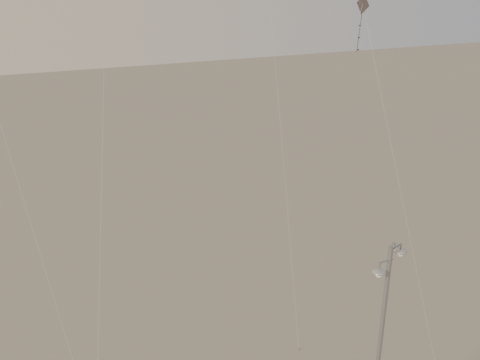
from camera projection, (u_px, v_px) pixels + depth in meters
name	position (u px, v px, depth m)	size (l,w,h in m)	color
street_lamp	(380.00, 349.00, 26.57)	(1.57, 0.83, 10.14)	#93969B
kite_1	(106.00, 9.00, 27.08)	(3.79, 8.94, 24.69)	#282321
kite_3	(18.00, 184.00, 20.83)	(3.53, 5.81, 19.11)	maroon
kite_4	(377.00, 80.00, 29.84)	(4.30, 3.25, 18.24)	#282321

